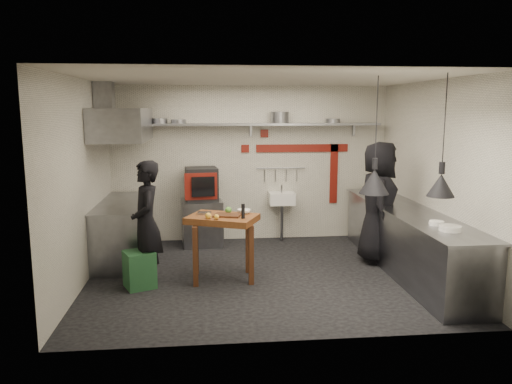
{
  "coord_description": "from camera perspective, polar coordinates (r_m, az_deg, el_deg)",
  "views": [
    {
      "loc": [
        -0.82,
        -6.91,
        2.39
      ],
      "look_at": [
        -0.08,
        0.3,
        1.18
      ],
      "focal_mm": 35.0,
      "sensor_mm": 36.0,
      "label": 1
    }
  ],
  "objects": [
    {
      "name": "chef_right",
      "position": [
        8.01,
        13.84,
        -1.17
      ],
      "size": [
        0.83,
        1.05,
        1.9
      ],
      "primitive_type": "imported",
      "rotation": [
        0.0,
        0.0,
        1.3
      ],
      "color": "black",
      "rests_on": "floor"
    },
    {
      "name": "lemon_a",
      "position": [
        6.8,
        -5.48,
        -2.72
      ],
      "size": [
        0.09,
        0.09,
        0.09
      ],
      "primitive_type": "sphere",
      "rotation": [
        0.0,
        0.0,
        0.12
      ],
      "color": "gold",
      "rests_on": "prep_table"
    },
    {
      "name": "counter_left",
      "position": [
        8.31,
        -14.91,
        -4.36
      ],
      "size": [
        0.7,
        1.9,
        0.9
      ],
      "primitive_type": "cube",
      "color": "slate",
      "rests_on": "floor"
    },
    {
      "name": "combi_oven",
      "position": [
        8.77,
        -6.24,
        0.9
      ],
      "size": [
        0.59,
        0.56,
        0.58
      ],
      "primitive_type": "cube",
      "rotation": [
        0.0,
        0.0,
        0.1
      ],
      "color": "black",
      "rests_on": "oven_stand"
    },
    {
      "name": "prep_table",
      "position": [
        7.09,
        -3.82,
        -6.36
      ],
      "size": [
        1.1,
        0.95,
        0.92
      ],
      "primitive_type": null,
      "rotation": [
        0.0,
        0.0,
        -0.41
      ],
      "color": "brown",
      "rests_on": "floor"
    },
    {
      "name": "counter_right_top",
      "position": [
        7.67,
        17.1,
        -2.04
      ],
      "size": [
        0.76,
        3.9,
        0.03
      ],
      "primitive_type": "cube",
      "color": "slate",
      "rests_on": "counter_right"
    },
    {
      "name": "chef_left",
      "position": [
        6.95,
        -12.41,
        -3.51
      ],
      "size": [
        0.53,
        0.7,
        1.71
      ],
      "primitive_type": "imported",
      "rotation": [
        0.0,
        0.0,
        -1.36
      ],
      "color": "black",
      "rests_on": "floor"
    },
    {
      "name": "wall_back",
      "position": [
        9.11,
        -0.62,
        3.24
      ],
      "size": [
        5.0,
        0.04,
        2.8
      ],
      "primitive_type": "cube",
      "color": "silver",
      "rests_on": "floor"
    },
    {
      "name": "back_shelf",
      "position": [
        8.88,
        -0.52,
        7.74
      ],
      "size": [
        4.6,
        0.34,
        0.04
      ],
      "primitive_type": "cube",
      "color": "slate",
      "rests_on": "wall_back"
    },
    {
      "name": "floor",
      "position": [
        7.36,
        0.9,
        -9.47
      ],
      "size": [
        5.0,
        5.0,
        0.0
      ],
      "primitive_type": "plane",
      "color": "black",
      "rests_on": "ground"
    },
    {
      "name": "hood_duct",
      "position": [
        8.11,
        -16.97,
        10.2
      ],
      "size": [
        0.28,
        0.28,
        0.5
      ],
      "primitive_type": "cube",
      "color": "slate",
      "rests_on": "ceiling"
    },
    {
      "name": "cutting_board",
      "position": [
        6.94,
        -3.3,
        -2.67
      ],
      "size": [
        0.41,
        0.34,
        0.02
      ],
      "primitive_type": "cube",
      "rotation": [
        0.0,
        0.0,
        -0.26
      ],
      "color": "#482513",
      "rests_on": "prep_table"
    },
    {
      "name": "oven_door",
      "position": [
        8.52,
        -6.31,
        0.65
      ],
      "size": [
        0.55,
        0.09,
        0.46
      ],
      "primitive_type": "cube",
      "rotation": [
        0.0,
        0.0,
        0.1
      ],
      "color": "maroon",
      "rests_on": "combi_oven"
    },
    {
      "name": "sink_tap",
      "position": [
        9.05,
        2.96,
        0.38
      ],
      "size": [
        0.03,
        0.03,
        0.14
      ],
      "primitive_type": "cylinder",
      "color": "slate",
      "rests_on": "hand_sink"
    },
    {
      "name": "extractor_hood",
      "position": [
        8.07,
        -15.07,
        7.45
      ],
      "size": [
        0.78,
        1.6,
        0.5
      ],
      "primitive_type": "cube",
      "color": "slate",
      "rests_on": "ceiling"
    },
    {
      "name": "red_band_vert",
      "position": [
        9.38,
        8.87,
        2.08
      ],
      "size": [
        0.14,
        0.02,
        1.1
      ],
      "primitive_type": "cube",
      "color": "maroon",
      "rests_on": "wall_back"
    },
    {
      "name": "red_tile_a",
      "position": [
        9.07,
        0.97,
        6.7
      ],
      "size": [
        0.14,
        0.02,
        0.14
      ],
      "primitive_type": "cube",
      "color": "maroon",
      "rests_on": "wall_back"
    },
    {
      "name": "heat_lamp_near",
      "position": [
        6.54,
        13.56,
        6.27
      ],
      "size": [
        0.42,
        0.42,
        1.49
      ],
      "primitive_type": null,
      "rotation": [
        0.0,
        0.0,
        -0.09
      ],
      "color": "black",
      "rests_on": "ceiling"
    },
    {
      "name": "wall_right",
      "position": [
        7.73,
        19.66,
        1.56
      ],
      "size": [
        0.04,
        4.2,
        2.8
      ],
      "primitive_type": "cube",
      "color": "silver",
      "rests_on": "floor"
    },
    {
      "name": "heat_lamp_far",
      "position": [
        6.22,
        20.69,
        6.03
      ],
      "size": [
        0.41,
        0.41,
        1.43
      ],
      "primitive_type": null,
      "rotation": [
        0.0,
        0.0,
        0.3
      ],
      "color": "black",
      "rests_on": "ceiling"
    },
    {
      "name": "green_bin",
      "position": [
        7.0,
        -13.17,
        -8.6
      ],
      "size": [
        0.49,
        0.49,
        0.5
      ],
      "primitive_type": "cube",
      "rotation": [
        0.0,
        0.0,
        0.41
      ],
      "color": "#204E2A",
      "rests_on": "floor"
    },
    {
      "name": "shelf_bracket_right",
      "position": [
        9.39,
        11.1,
        7.05
      ],
      "size": [
        0.04,
        0.06,
        0.24
      ],
      "primitive_type": "cube",
      "color": "slate",
      "rests_on": "wall_back"
    },
    {
      "name": "wall_front",
      "position": [
        4.98,
        3.77,
        -2.02
      ],
      "size": [
        5.0,
        0.04,
        2.8
      ],
      "primitive_type": "cube",
      "color": "silver",
      "rests_on": "floor"
    },
    {
      "name": "utensil_rail",
      "position": [
        9.14,
        2.84,
        2.75
      ],
      "size": [
        0.9,
        0.02,
        0.02
      ],
      "primitive_type": "cylinder",
      "rotation": [
        0.0,
        1.57,
        0.0
      ],
      "color": "slate",
      "rests_on": "wall_back"
    },
    {
      "name": "pan_far_left",
      "position": [
        8.87,
        -10.93,
        7.99
      ],
      "size": [
        0.34,
        0.34,
        0.09
      ],
      "primitive_type": "cylinder",
      "rotation": [
        0.0,
        0.0,
        -0.39
      ],
      "color": "slate",
      "rests_on": "back_shelf"
    },
    {
      "name": "steel_tray",
      "position": [
        7.09,
        -5.92,
        -2.42
      ],
      "size": [
        0.2,
        0.14,
        0.03
      ],
      "primitive_type": "cube",
      "rotation": [
        0.0,
        0.0,
        -0.08
      ],
      "color": "slate",
      "rests_on": "prep_table"
    },
    {
      "name": "shelf_bracket_left",
      "position": [
        9.06,
        -12.76,
        6.91
      ],
      "size": [
        0.04,
        0.06,
        0.24
      ],
      "primitive_type": "cube",
      "color": "slate",
      "rests_on": "wall_back"
    },
    {
      "name": "ceiling",
      "position": [
        6.97,
        0.96,
        12.84
      ],
      "size": [
        5.0,
        5.0,
        0.0
      ],
      "primitive_type": "plane",
      "color": "beige",
      "rests_on": "floor"
    },
    {
      "name": "red_band_horiz",
      "position": [
        9.19,
        5.32,
        5.01
      ],
      "size": [
        1.7,
        0.02,
        0.14
      ],
      "primitive_type": "cube",
      "color": "maroon",
      "rests_on": "wall_back"
    },
    {
      "name": "plate_stack",
      "position": [
        6.49,
        21.32,
        -3.89
      ],
      "size": [
        0.31,
        0.31,
        0.07
      ],
      "primitive_type": "cylinder",
      "rotation": [
        0.0,
        0.0,
        0.22
      ],
      "color": "white",
      "rests_on": "counter_right_top"
    },
    {
      "name": "veg_ball",
      "position": [
        7.1,
        -3.17,
        -2.08
      ],
      "size": [
        0.11,
        0.11,
        0.1
      ],
      "primitive_type": "sphere",
      "rotation": [
        0.0,
        0.0,
        -0.22
      ],
      "color": "#519130",
      "rests_on": "prep_table"
    },
    {
      "name": "sink_drain",
      "position": [
        9.13,
        2.96,
        -3.5
      ],
      "size": [
        0.06,
        0.06,
        0.66
      ],
      "primitive_type": "cylinder",
      "color": "slate",
      "rests_on": "floor"
    },
    {
      "name": "oven_glass",
      "position": [
        8.47,
        -6.06,
        0.6
      ],
      "size": [
        0.39,
        0.06,
        0.34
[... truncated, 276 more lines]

